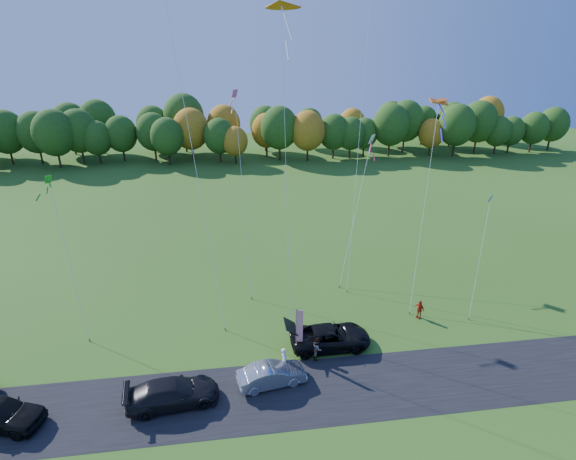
{
  "coord_description": "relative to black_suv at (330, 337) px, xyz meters",
  "views": [
    {
      "loc": [
        -4.36,
        -25.88,
        21.01
      ],
      "look_at": [
        0.0,
        6.0,
        7.0
      ],
      "focal_mm": 28.0,
      "sensor_mm": 36.0,
      "label": 1
    }
  ],
  "objects": [
    {
      "name": "tree_line",
      "position": [
        -2.34,
        54.68,
        -0.82
      ],
      "size": [
        116.0,
        12.0,
        10.0
      ],
      "primitive_type": null,
      "color": "#1E4711",
      "rests_on": "ground"
    },
    {
      "name": "dark_truck_a",
      "position": [
        -10.87,
        -4.18,
        0.0
      ],
      "size": [
        5.89,
        2.97,
        1.64
      ],
      "primitive_type": "imported",
      "rotation": [
        0.0,
        0.0,
        1.69
      ],
      "color": "black",
      "rests_on": "ground"
    },
    {
      "name": "kite_diamond_pink",
      "position": [
        -5.59,
        10.7,
        7.7
      ],
      "size": [
        1.18,
        7.45,
        17.1
      ],
      "color": "#4C3F33",
      "rests_on": "ground"
    },
    {
      "name": "kite_diamond_green",
      "position": [
        -18.89,
        5.53,
        4.88
      ],
      "size": [
        2.92,
        5.59,
        11.78
      ],
      "color": "#4C3F33",
      "rests_on": "ground"
    },
    {
      "name": "ground",
      "position": [
        -2.34,
        -0.32,
        -0.82
      ],
      "size": [
        160.0,
        160.0,
        0.0
      ],
      "primitive_type": "plane",
      "color": "#2F5817"
    },
    {
      "name": "silver_sedan",
      "position": [
        -4.64,
        -3.3,
        -0.08
      ],
      "size": [
        4.67,
        2.31,
        1.47
      ],
      "primitive_type": "imported",
      "rotation": [
        0.0,
        0.0,
        1.75
      ],
      "color": "#AAA9AD",
      "rests_on": "ground"
    },
    {
      "name": "black_suv",
      "position": [
        0.0,
        0.0,
        0.0
      ],
      "size": [
        5.91,
        2.79,
        1.63
      ],
      "primitive_type": "imported",
      "rotation": [
        0.0,
        0.0,
        1.58
      ],
      "color": "black",
      "rests_on": "ground"
    },
    {
      "name": "person_tailgate_a",
      "position": [
        -3.67,
        -2.24,
        0.12
      ],
      "size": [
        0.47,
        0.7,
        1.88
      ],
      "primitive_type": "imported",
      "rotation": [
        0.0,
        0.0,
        1.54
      ],
      "color": "white",
      "rests_on": "ground"
    },
    {
      "name": "kite_parafoil_rainbow",
      "position": [
        9.45,
        7.26,
        7.23
      ],
      "size": [
        5.91,
        8.78,
        16.41
      ],
      "color": "#4C3F33",
      "rests_on": "ground"
    },
    {
      "name": "asphalt_strip",
      "position": [
        -2.34,
        -4.32,
        -0.81
      ],
      "size": [
        90.0,
        6.0,
        0.01
      ],
      "primitive_type": "cube",
      "color": "black",
      "rests_on": "ground"
    },
    {
      "name": "person_tailgate_b",
      "position": [
        -1.21,
        -1.19,
        0.02
      ],
      "size": [
        0.8,
        0.93,
        1.66
      ],
      "primitive_type": "imported",
      "rotation": [
        0.0,
        0.0,
        1.34
      ],
      "color": "gray",
      "rests_on": "ground"
    },
    {
      "name": "kite_delta_red",
      "position": [
        -2.37,
        6.84,
        13.0
      ],
      "size": [
        2.83,
        9.57,
        24.67
      ],
      "color": "#4C3F33",
      "rests_on": "ground"
    },
    {
      "name": "feather_flag",
      "position": [
        -2.47,
        -0.71,
        1.57
      ],
      "size": [
        0.48,
        0.25,
        3.91
      ],
      "color": "#999999",
      "rests_on": "ground"
    },
    {
      "name": "kite_parafoil_orange",
      "position": [
        5.16,
        12.91,
        13.22
      ],
      "size": [
        6.04,
        12.09,
        28.48
      ],
      "color": "#4C3F33",
      "rests_on": "ground"
    },
    {
      "name": "kite_delta_blue",
      "position": [
        -9.56,
        8.04,
        14.54
      ],
      "size": [
        5.22,
        11.08,
        31.52
      ],
      "color": "#4C3F33",
      "rests_on": "ground"
    },
    {
      "name": "kite_diamond_blue_low",
      "position": [
        12.88,
        3.47,
        3.76
      ],
      "size": [
        2.69,
        3.97,
        9.54
      ],
      "color": "#4C3F33",
      "rests_on": "ground"
    },
    {
      "name": "kite_diamond_white",
      "position": [
        4.87,
        11.59,
        5.23
      ],
      "size": [
        5.1,
        7.81,
        12.73
      ],
      "color": "#4C3F33",
      "rests_on": "ground"
    },
    {
      "name": "person_east",
      "position": [
        7.9,
        2.58,
        -0.03
      ],
      "size": [
        0.78,
        1.0,
        1.58
      ],
      "primitive_type": "imported",
      "rotation": [
        0.0,
        0.0,
        -1.07
      ],
      "color": "red",
      "rests_on": "ground"
    }
  ]
}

